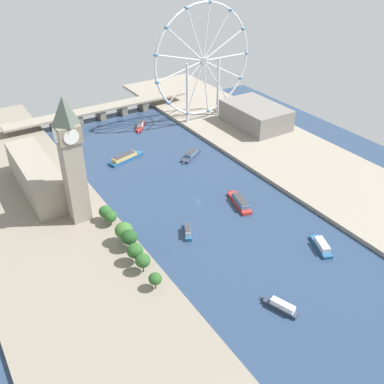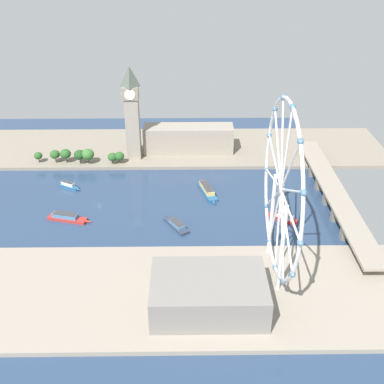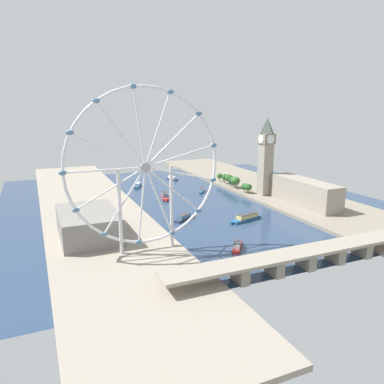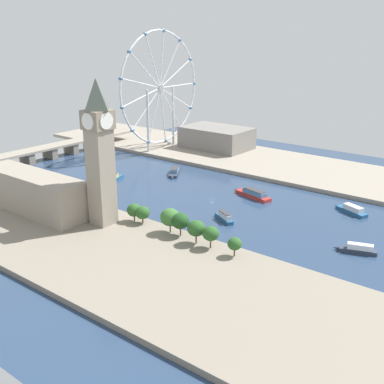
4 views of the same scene
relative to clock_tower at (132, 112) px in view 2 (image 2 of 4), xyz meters
The scene contains 14 objects.
ground_plane 96.05m from the clock_tower, 14.19° to the right, with size 379.99×379.99×0.00m, color navy.
riverbank_left 55.40m from the clock_tower, 139.28° to the right, with size 90.00×520.00×3.00m, color gray.
riverbank_right 192.74m from the clock_tower, ahead, with size 90.00×520.00×3.00m, color gray.
clock_tower is the anchor object (origin of this frame).
parliament_block 60.71m from the clock_tower, 105.14° to the left, with size 22.00×83.94×24.78m, color gray.
tree_row_embankment 59.77m from the clock_tower, 74.52° to the right, with size 12.98×81.64×14.34m.
ferris_wheel 195.04m from the clock_tower, 31.58° to the left, with size 106.50×3.20×110.29m.
riverside_hall 210.86m from the clock_tower, 16.76° to the left, with size 41.77×64.14×20.05m, color gray.
river_bridge 186.34m from the clock_tower, 63.56° to the left, with size 191.99×17.40×11.54m.
tour_boat_0 164.68m from the clock_tower, 48.78° to the left, with size 18.61×23.86×5.82m.
tour_boat_2 119.40m from the clock_tower, 21.61° to the right, with size 14.08×34.78×5.91m.
tour_boat_3 85.84m from the clock_tower, 42.88° to the right, with size 12.92×20.04×5.82m.
tour_boat_4 128.13m from the clock_tower, 19.70° to the left, with size 27.43×19.70×4.83m.
tour_boat_5 101.19m from the clock_tower, 45.74° to the left, with size 37.25×15.72×5.95m.
Camera 2 is at (318.86, 68.78, 191.90)m, focal length 44.28 mm.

